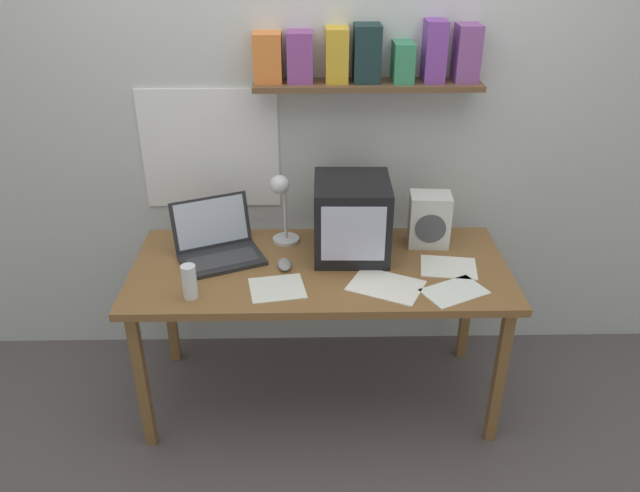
# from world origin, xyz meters

# --- Properties ---
(ground_plane) EXTENTS (12.00, 12.00, 0.00)m
(ground_plane) POSITION_xyz_m (0.00, 0.00, 0.00)
(ground_plane) COLOR #5B5254
(back_wall) EXTENTS (5.60, 0.24, 2.60)m
(back_wall) POSITION_xyz_m (0.00, 0.50, 1.31)
(back_wall) COLOR silver
(back_wall) RESTS_ON ground_plane
(corner_desk) EXTENTS (1.66, 0.73, 0.74)m
(corner_desk) POSITION_xyz_m (0.00, 0.00, 0.68)
(corner_desk) COLOR brown
(corner_desk) RESTS_ON ground_plane
(crt_monitor) EXTENTS (0.34, 0.36, 0.35)m
(crt_monitor) POSITION_xyz_m (0.14, 0.12, 0.92)
(crt_monitor) COLOR black
(crt_monitor) RESTS_ON corner_desk
(laptop) EXTENTS (0.45, 0.41, 0.24)m
(laptop) POSITION_xyz_m (-0.46, 0.11, 0.80)
(laptop) COLOR #232326
(laptop) RESTS_ON corner_desk
(desk_lamp) EXTENTS (0.13, 0.16, 0.35)m
(desk_lamp) POSITION_xyz_m (-0.17, 0.21, 0.97)
(desk_lamp) COLOR silver
(desk_lamp) RESTS_ON corner_desk
(juice_glass) EXTENTS (0.06, 0.06, 0.15)m
(juice_glass) POSITION_xyz_m (-0.53, -0.24, 0.81)
(juice_glass) COLOR white
(juice_glass) RESTS_ON corner_desk
(space_heater) EXTENTS (0.20, 0.16, 0.25)m
(space_heater) POSITION_xyz_m (0.51, 0.20, 0.87)
(space_heater) COLOR silver
(space_heater) RESTS_ON corner_desk
(computer_mouse) EXTENTS (0.07, 0.11, 0.03)m
(computer_mouse) POSITION_xyz_m (-0.16, -0.01, 0.76)
(computer_mouse) COLOR gray
(computer_mouse) RESTS_ON corner_desk
(open_notebook) EXTENTS (0.30, 0.26, 0.00)m
(open_notebook) POSITION_xyz_m (0.55, -0.22, 0.74)
(open_notebook) COLOR white
(open_notebook) RESTS_ON corner_desk
(printed_handout) EXTENTS (0.36, 0.32, 0.00)m
(printed_handout) POSITION_xyz_m (0.27, -0.17, 0.74)
(printed_handout) COLOR white
(printed_handout) RESTS_ON corner_desk
(loose_paper_near_monitor) EXTENTS (0.26, 0.23, 0.00)m
(loose_paper_near_monitor) POSITION_xyz_m (-0.18, -0.18, 0.74)
(loose_paper_near_monitor) COLOR silver
(loose_paper_near_monitor) RESTS_ON corner_desk
(loose_paper_near_laptop) EXTENTS (0.27, 0.22, 0.00)m
(loose_paper_near_laptop) POSITION_xyz_m (0.57, -0.03, 0.74)
(loose_paper_near_laptop) COLOR white
(loose_paper_near_laptop) RESTS_ON corner_desk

